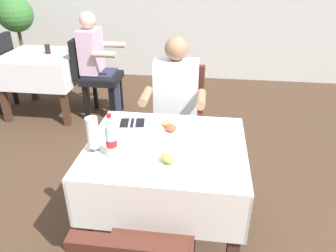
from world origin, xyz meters
TOP-DOWN VIEW (x-y plane):
  - ground_plane at (0.00, 0.00)m, footprint 11.00×11.00m
  - main_dining_table at (-0.04, 0.02)m, footprint 1.00×0.87m
  - chair_far_diner_seat at (-0.04, 0.85)m, footprint 0.44×0.50m
  - seated_diner_far at (-0.06, 0.74)m, footprint 0.50×0.46m
  - plate_near_camera at (-0.00, -0.19)m, footprint 0.23×0.23m
  - plate_far_diner at (-0.04, 0.23)m, footprint 0.24×0.24m
  - beer_glass_left at (-0.46, -0.11)m, footprint 0.07×0.07m
  - cola_bottle_primary at (-0.34, -0.15)m, footprint 0.07×0.07m
  - napkin_cutlery_set at (-0.32, 0.28)m, footprint 0.19×0.20m
  - background_dining_table at (-1.82, 1.89)m, footprint 0.88×0.79m
  - background_chair_right at (-1.17, 1.89)m, footprint 0.50×0.44m
  - background_patron at (-1.12, 1.89)m, footprint 0.46×0.50m
  - background_table_tumbler at (-1.73, 1.93)m, footprint 0.06×0.06m
  - potted_plant_corner at (-2.60, 2.80)m, footprint 0.50×0.50m

SIDE VIEW (x-z plane):
  - ground_plane at x=0.00m, z-range 0.00..0.00m
  - chair_far_diner_seat at x=-0.04m, z-range 0.07..1.04m
  - background_chair_right at x=-1.17m, z-range 0.07..1.04m
  - background_dining_table at x=-1.82m, z-range 0.18..0.94m
  - main_dining_table at x=-0.04m, z-range 0.20..0.95m
  - seated_diner_far at x=-0.06m, z-range 0.08..1.34m
  - background_patron at x=-1.12m, z-range 0.08..1.34m
  - napkin_cutlery_set at x=-0.32m, z-range 0.75..0.77m
  - plate_far_diner at x=-0.04m, z-range 0.74..0.80m
  - plate_near_camera at x=0.00m, z-range 0.74..0.81m
  - potted_plant_corner at x=-2.60m, z-range 0.15..1.46m
  - background_table_tumbler at x=-1.73m, z-range 0.76..0.87m
  - beer_glass_left at x=-0.46m, z-range 0.76..0.99m
  - cola_bottle_primary at x=-0.34m, z-range 0.74..1.02m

